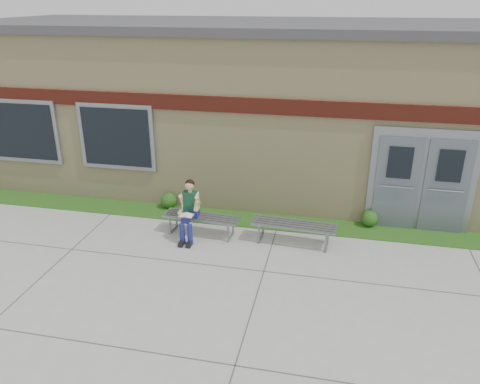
# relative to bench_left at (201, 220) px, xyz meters

# --- Properties ---
(ground) EXTENTS (80.00, 80.00, 0.00)m
(ground) POSITION_rel_bench_left_xyz_m (0.58, -1.72, -0.33)
(ground) COLOR #9E9E99
(ground) RESTS_ON ground
(grass_strip) EXTENTS (16.00, 0.80, 0.02)m
(grass_strip) POSITION_rel_bench_left_xyz_m (0.58, 0.88, -0.32)
(grass_strip) COLOR #165416
(grass_strip) RESTS_ON ground
(school_building) EXTENTS (16.20, 6.22, 4.20)m
(school_building) POSITION_rel_bench_left_xyz_m (0.58, 4.27, 1.77)
(school_building) COLOR beige
(school_building) RESTS_ON ground
(bench_left) EXTENTS (1.68, 0.58, 0.43)m
(bench_left) POSITION_rel_bench_left_xyz_m (0.00, 0.00, 0.00)
(bench_left) COLOR slate
(bench_left) RESTS_ON ground
(bench_right) EXTENTS (1.78, 0.60, 0.45)m
(bench_right) POSITION_rel_bench_left_xyz_m (2.00, -0.00, 0.02)
(bench_right) COLOR slate
(bench_right) RESTS_ON ground
(girl) EXTENTS (0.46, 0.76, 1.28)m
(girl) POSITION_rel_bench_left_xyz_m (-0.20, -0.19, 0.34)
(girl) COLOR navy
(girl) RESTS_ON ground
(shrub_mid) EXTENTS (0.37, 0.37, 0.37)m
(shrub_mid) POSITION_rel_bench_left_xyz_m (-1.16, 1.13, -0.13)
(shrub_mid) COLOR #165416
(shrub_mid) RESTS_ON grass_strip
(shrub_east) EXTENTS (0.37, 0.37, 0.37)m
(shrub_east) POSITION_rel_bench_left_xyz_m (3.59, 1.13, -0.13)
(shrub_east) COLOR #165416
(shrub_east) RESTS_ON grass_strip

